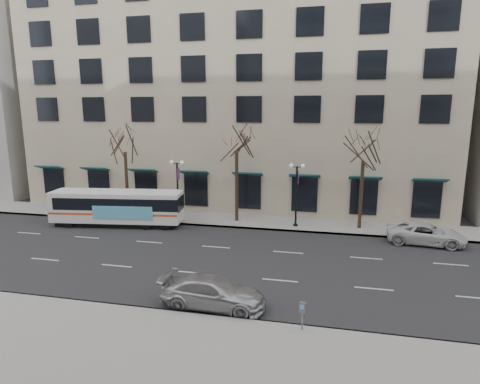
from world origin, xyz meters
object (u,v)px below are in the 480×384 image
(tree_far_left, at_px, (124,141))
(lamp_post_left, at_px, (178,187))
(lamp_post_right, at_px, (296,192))
(tree_far_right, at_px, (364,149))
(city_bus, at_px, (118,207))
(tree_far_mid, at_px, (237,140))
(silver_car, at_px, (213,292))
(pay_station, at_px, (303,310))
(white_pickup, at_px, (426,234))

(tree_far_left, distance_m, lamp_post_left, 6.29)
(lamp_post_right, bearing_deg, tree_far_left, 177.71)
(tree_far_right, distance_m, lamp_post_left, 15.40)
(tree_far_left, relative_size, lamp_post_left, 1.60)
(tree_far_left, xyz_separation_m, city_bus, (0.68, -2.99, -5.12))
(lamp_post_left, distance_m, lamp_post_right, 10.00)
(tree_far_left, distance_m, tree_far_mid, 10.00)
(city_bus, xyz_separation_m, silver_car, (11.53, -11.84, -0.84))
(tree_far_right, bearing_deg, city_bus, -171.19)
(lamp_post_left, bearing_deg, tree_far_mid, 6.85)
(tree_far_left, bearing_deg, tree_far_mid, 0.00)
(lamp_post_right, relative_size, city_bus, 0.48)
(lamp_post_right, height_order, pay_station, lamp_post_right)
(tree_far_left, height_order, lamp_post_right, tree_far_left)
(silver_car, distance_m, pay_station, 4.56)
(white_pickup, distance_m, pay_station, 15.72)
(tree_far_left, relative_size, tree_far_right, 1.03)
(city_bus, bearing_deg, tree_far_left, 95.02)
(lamp_post_left, height_order, silver_car, lamp_post_left)
(pay_station, bearing_deg, city_bus, 155.59)
(tree_far_mid, relative_size, white_pickup, 1.63)
(tree_far_left, bearing_deg, city_bus, -77.15)
(lamp_post_left, bearing_deg, tree_far_right, 2.29)
(tree_far_left, height_order, white_pickup, tree_far_left)
(lamp_post_right, distance_m, white_pickup, 9.80)
(tree_far_right, relative_size, silver_car, 1.59)
(pay_station, bearing_deg, white_pickup, 75.68)
(lamp_post_left, relative_size, silver_car, 1.02)
(lamp_post_right, height_order, white_pickup, lamp_post_right)
(lamp_post_left, distance_m, white_pickup, 19.57)
(white_pickup, bearing_deg, pay_station, 156.23)
(tree_far_mid, relative_size, tree_far_right, 1.06)
(tree_far_left, bearing_deg, lamp_post_left, -6.83)
(lamp_post_right, distance_m, silver_car, 14.67)
(tree_far_left, relative_size, lamp_post_right, 1.60)
(tree_far_mid, distance_m, city_bus, 11.14)
(tree_far_mid, height_order, white_pickup, tree_far_mid)
(lamp_post_right, relative_size, pay_station, 4.19)
(tree_far_right, bearing_deg, pay_station, -102.02)
(tree_far_mid, relative_size, lamp_post_left, 1.64)
(tree_far_left, bearing_deg, lamp_post_right, -2.29)
(tree_far_left, xyz_separation_m, tree_far_mid, (10.00, 0.00, 0.21))
(tree_far_mid, height_order, lamp_post_left, tree_far_mid)
(tree_far_left, bearing_deg, tree_far_right, 0.00)
(tree_far_mid, xyz_separation_m, lamp_post_left, (-4.99, -0.60, -3.96))
(silver_car, height_order, pay_station, silver_car)
(tree_far_right, xyz_separation_m, pay_station, (-3.46, -16.24, -5.37))
(white_pickup, bearing_deg, lamp_post_left, 90.11)
(tree_far_right, bearing_deg, lamp_post_left, -177.71)
(tree_far_left, distance_m, city_bus, 5.97)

